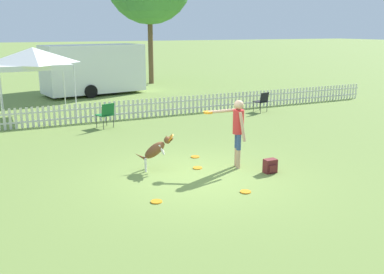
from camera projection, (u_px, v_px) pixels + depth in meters
ground_plane at (198, 177)px, 10.34m from camera, size 240.00×240.00×0.00m
handler_person at (237, 125)px, 10.81m from camera, size 0.92×0.91×1.75m
leaping_dog at (156, 149)px, 10.70m from camera, size 1.00×0.51×0.93m
frisbee_near_handler at (156, 202)px, 8.82m from camera, size 0.24×0.24×0.02m
frisbee_near_dog at (195, 157)px, 11.92m from camera, size 0.24×0.24×0.02m
frisbee_midfield at (245, 192)px, 9.35m from camera, size 0.24×0.24×0.02m
frisbee_far_scatter at (198, 168)px, 10.96m from camera, size 0.24×0.24×0.02m
backpack_on_grass at (270, 166)px, 10.60m from camera, size 0.31×0.25×0.35m
picket_fence at (115, 111)px, 16.72m from camera, size 25.61×0.04×0.75m
folding_chair_blue_left at (262, 100)px, 18.31m from camera, size 0.59×0.60×0.86m
folding_chair_center at (106, 113)px, 15.33m from camera, size 0.66×0.67×0.91m
canopy_tent_main at (33, 58)px, 16.99m from camera, size 2.69×2.69×2.78m
equipment_trailer at (93, 69)px, 23.09m from camera, size 6.17×3.01×2.67m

